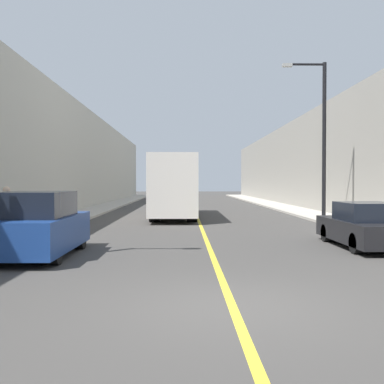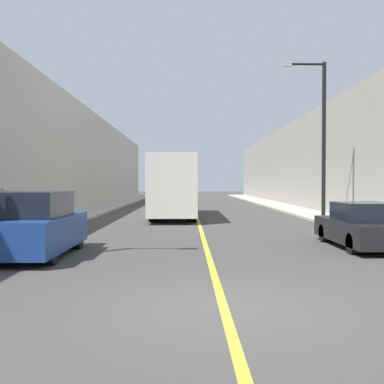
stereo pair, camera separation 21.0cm
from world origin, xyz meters
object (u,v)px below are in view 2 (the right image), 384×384
parked_suv_left (33,226)px  street_lamp_right (321,132)px  car_right_near (362,227)px  bus (175,186)px  pedestrian (5,212)px

parked_suv_left → street_lamp_right: 15.66m
car_right_near → street_lamp_right: street_lamp_right is taller
parked_suv_left → car_right_near: (9.95, 1.60, -0.19)m
car_right_near → parked_suv_left: bearing=-170.9°
street_lamp_right → car_right_near: bearing=-98.1°
bus → street_lamp_right: bearing=-28.2°
parked_suv_left → car_right_near: 10.08m
bus → parked_suv_left: bearing=-104.0°
street_lamp_right → pedestrian: bearing=-150.8°
bus → parked_suv_left: size_ratio=2.35×
street_lamp_right → pedestrian: size_ratio=4.43×
parked_suv_left → pedestrian: size_ratio=2.43×
street_lamp_right → pedestrian: (-13.17, -7.35, -3.60)m
parked_suv_left → pedestrian: pedestrian is taller
bus → parked_suv_left: 14.82m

